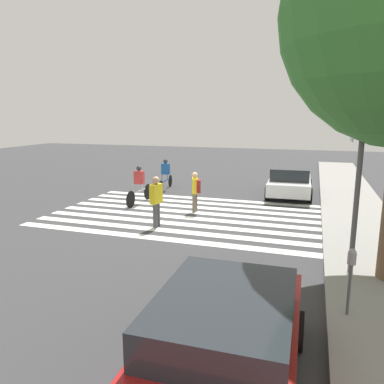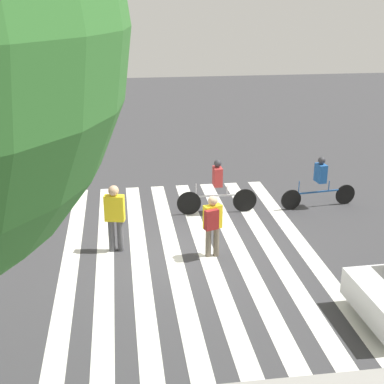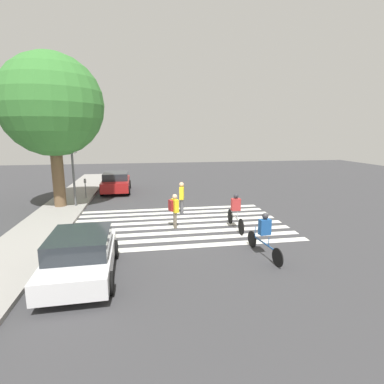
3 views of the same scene
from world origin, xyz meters
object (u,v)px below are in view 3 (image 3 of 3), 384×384
at_px(pedestrian_adult_blue_shirt, 174,208).
at_px(cyclist_mid_street, 264,233).
at_px(pedestrian_adult_tall_backpack, 182,196).
at_px(traffic_light, 74,154).
at_px(car_parked_silver_sedan, 116,182).
at_px(parking_meter, 85,184).
at_px(cyclist_near_curb, 236,210).
at_px(car_parked_dark_suv, 81,255).
at_px(street_tree, 52,106).

distance_m(pedestrian_adult_blue_shirt, cyclist_mid_street, 4.69).
xyz_separation_m(pedestrian_adult_tall_backpack, cyclist_mid_street, (-6.10, -2.12, -0.12)).
distance_m(traffic_light, cyclist_mid_street, 11.81).
bearing_deg(cyclist_mid_street, traffic_light, 36.75).
bearing_deg(car_parked_silver_sedan, pedestrian_adult_tall_backpack, -150.98).
height_order(traffic_light, cyclist_mid_street, traffic_light).
height_order(parking_meter, pedestrian_adult_blue_shirt, pedestrian_adult_blue_shirt).
bearing_deg(pedestrian_adult_tall_backpack, cyclist_near_curb, 47.02).
xyz_separation_m(car_parked_dark_suv, car_parked_silver_sedan, (13.56, 0.01, 0.04)).
bearing_deg(pedestrian_adult_tall_backpack, car_parked_silver_sedan, -138.05).
distance_m(pedestrian_adult_tall_backpack, car_parked_dark_suv, 7.74).
height_order(traffic_light, cyclist_near_curb, traffic_light).
bearing_deg(traffic_light, street_tree, 85.50).
xyz_separation_m(traffic_light, cyclist_near_curb, (-5.30, -7.89, -2.27)).
xyz_separation_m(traffic_light, parking_meter, (2.11, -0.09, -2.09)).
bearing_deg(pedestrian_adult_tall_backpack, car_parked_dark_suv, -18.86).
bearing_deg(cyclist_near_curb, pedestrian_adult_blue_shirt, 77.34).
distance_m(cyclist_mid_street, car_parked_dark_suv, 6.12).
bearing_deg(street_tree, car_parked_silver_sedan, -32.07).
distance_m(car_parked_dark_suv, car_parked_silver_sedan, 13.56).
bearing_deg(car_parked_silver_sedan, street_tree, 147.05).
bearing_deg(car_parked_dark_suv, car_parked_silver_sedan, -1.60).
height_order(street_tree, cyclist_mid_street, street_tree).
bearing_deg(car_parked_dark_suv, cyclist_mid_street, -86.63).
relative_size(pedestrian_adult_tall_backpack, pedestrian_adult_blue_shirt, 1.10).
relative_size(traffic_light, car_parked_dark_suv, 1.11).
bearing_deg(parking_meter, pedestrian_adult_tall_backpack, -127.80).
distance_m(street_tree, cyclist_near_curb, 11.47).
bearing_deg(cyclist_mid_street, car_parked_dark_suv, 88.48).
relative_size(pedestrian_adult_blue_shirt, car_parked_dark_suv, 0.39).
distance_m(pedestrian_adult_tall_backpack, car_parked_silver_sedan, 7.99).
bearing_deg(parking_meter, cyclist_near_curb, -133.51).
height_order(pedestrian_adult_tall_backpack, cyclist_mid_street, pedestrian_adult_tall_backpack).
distance_m(street_tree, car_parked_silver_sedan, 7.32).
bearing_deg(street_tree, parking_meter, -27.91).
height_order(cyclist_near_curb, cyclist_mid_street, cyclist_near_curb).
distance_m(parking_meter, cyclist_mid_street, 13.15).
relative_size(pedestrian_adult_tall_backpack, cyclist_mid_street, 0.72).
height_order(street_tree, car_parked_silver_sedan, street_tree).
relative_size(traffic_light, pedestrian_adult_blue_shirt, 2.82).
relative_size(pedestrian_adult_blue_shirt, cyclist_near_curb, 0.67).
bearing_deg(pedestrian_adult_tall_backpack, parking_meter, -115.74).
bearing_deg(car_parked_silver_sedan, traffic_light, 157.24).
distance_m(street_tree, pedestrian_adult_blue_shirt, 9.15).
xyz_separation_m(cyclist_mid_street, car_parked_dark_suv, (-0.53, 6.10, -0.15)).
relative_size(cyclist_mid_street, car_parked_silver_sedan, 0.56).
bearing_deg(parking_meter, cyclist_mid_street, -143.31).
bearing_deg(car_parked_dark_suv, pedestrian_adult_tall_backpack, -32.55).
bearing_deg(car_parked_dark_suv, street_tree, 15.75).
distance_m(traffic_light, car_parked_dark_suv, 9.48).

